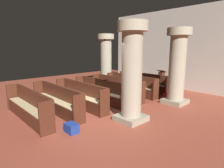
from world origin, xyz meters
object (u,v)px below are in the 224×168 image
(pew_row_0, at_px, (143,82))
(lectern, at_px, (161,80))
(pillar_aisle_rear, at_px, (132,71))
(hymn_book, at_px, (106,80))
(kneeler_box_red, at_px, (168,97))
(kneeler_box_blue, at_px, (72,128))
(pillar_far_side, at_px, (106,60))
(pew_row_1, at_px, (131,84))
(pew_row_6, at_px, (28,105))
(pew_row_2, at_px, (117,87))
(pew_row_3, at_px, (100,90))
(pew_row_5, at_px, (57,99))
(pillar_aisle_side, at_px, (177,65))
(pew_row_4, at_px, (80,94))

(pew_row_0, distance_m, lectern, 1.40)
(pillar_aisle_rear, xyz_separation_m, hymn_book, (-2.21, 0.83, -0.66))
(pew_row_0, bearing_deg, kneeler_box_red, -14.30)
(lectern, bearing_deg, kneeler_box_blue, -77.44)
(pillar_far_side, xyz_separation_m, pillar_aisle_rear, (4.73, -3.04, 0.00))
(pew_row_1, xyz_separation_m, pew_row_6, (0.00, -5.12, 0.00))
(pillar_aisle_rear, bearing_deg, pew_row_0, 122.71)
(pew_row_2, relative_size, lectern, 2.89)
(pew_row_3, bearing_deg, pew_row_6, -90.00)
(hymn_book, xyz_separation_m, kneeler_box_blue, (1.65, -2.72, -0.85))
(kneeler_box_blue, bearing_deg, kneeler_box_red, 90.04)
(pew_row_1, bearing_deg, pew_row_6, -90.00)
(pillar_far_side, relative_size, kneeler_box_red, 7.38)
(pew_row_1, bearing_deg, pew_row_3, -90.00)
(pew_row_1, height_order, lectern, lectern)
(pew_row_5, bearing_deg, pillar_aisle_side, 60.67)
(pillar_aisle_side, distance_m, lectern, 3.30)
(pew_row_6, bearing_deg, pew_row_5, 90.00)
(pillar_aisle_rear, bearing_deg, pew_row_6, -134.60)
(pew_row_1, bearing_deg, hymn_book, -84.59)
(kneeler_box_red, xyz_separation_m, kneeler_box_blue, (0.00, -5.14, 0.02))
(pillar_aisle_side, xyz_separation_m, hymn_book, (-2.21, -2.02, -0.66))
(pew_row_0, height_order, hymn_book, hymn_book)
(kneeler_box_red, bearing_deg, pew_row_4, -116.70)
(pew_row_2, distance_m, lectern, 3.43)
(pew_row_1, height_order, pew_row_5, same)
(pew_row_3, height_order, hymn_book, hymn_book)
(pew_row_1, distance_m, lectern, 2.41)
(pew_row_5, xyz_separation_m, pew_row_6, (0.00, -1.02, 0.00))
(pillar_far_side, distance_m, lectern, 3.52)
(pew_row_2, xyz_separation_m, pew_row_6, (0.00, -4.09, 0.00))
(pillar_aisle_side, relative_size, pillar_far_side, 1.00)
(pew_row_2, bearing_deg, pew_row_1, 90.00)
(pew_row_1, distance_m, pillar_far_side, 2.62)
(pew_row_5, height_order, hymn_book, hymn_book)
(pew_row_5, bearing_deg, lectern, 87.57)
(pew_row_2, relative_size, pillar_aisle_rear, 1.00)
(pew_row_3, xyz_separation_m, pew_row_5, (0.00, -2.05, 0.00))
(kneeler_box_blue, bearing_deg, pew_row_3, 125.81)
(pew_row_1, distance_m, kneeler_box_red, 1.95)
(pew_row_1, xyz_separation_m, pew_row_2, (0.00, -1.02, 0.00))
(pew_row_6, distance_m, lectern, 7.51)
(pew_row_2, height_order, kneeler_box_red, pew_row_2)
(pew_row_0, relative_size, pew_row_1, 1.00)
(pew_row_5, xyz_separation_m, kneeler_box_red, (1.82, 4.65, -0.39))
(pew_row_3, distance_m, kneeler_box_red, 3.20)
(pew_row_1, bearing_deg, pew_row_5, -90.00)
(pew_row_0, relative_size, pew_row_2, 1.00)
(pew_row_5, bearing_deg, pew_row_2, 90.00)
(kneeler_box_blue, bearing_deg, pew_row_1, 111.76)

